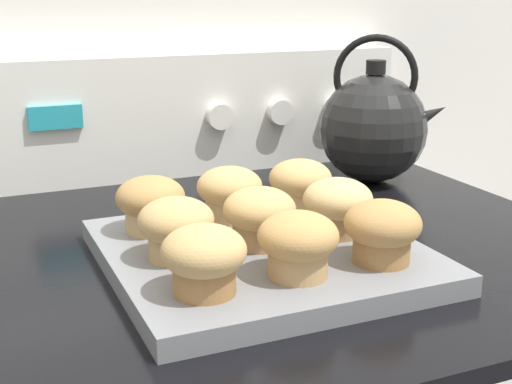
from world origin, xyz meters
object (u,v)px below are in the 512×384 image
Objects in this scene: muffin_r1_c1 at (259,215)px; muffin_r2_c2 at (300,184)px; muffin_r1_c2 at (338,205)px; tea_kettle at (374,126)px; muffin_r0_c1 at (298,243)px; muffin_r2_c0 at (151,203)px; muffin_r1_c0 at (176,227)px; muffin_r2_c1 at (230,192)px; muffin_pan at (261,255)px; muffin_r0_c0 at (204,258)px; muffin_r0_c2 at (382,230)px.

muffin_r1_c1 is 0.13m from muffin_r2_c2.
tea_kettle reaches higher than muffin_r1_c2.
muffin_r0_c1 is 0.20m from muffin_r2_c0.
muffin_r2_c1 is (0.09, 0.09, 0.00)m from muffin_r1_c0.
muffin_r1_c0 and muffin_r2_c1 have the same top height.
muffin_pan is 4.16× the size of muffin_r1_c1.
muffin_r0_c1 is at bearing -91.40° from muffin_pan.
muffin_r1_c1 is at bearing -92.04° from muffin_r2_c1.
muffin_r0_c1 is 0.44m from tea_kettle.
muffin_pan is 0.14m from muffin_r0_c0.
muffin_r1_c0 is at bearing -147.49° from tea_kettle.
muffin_r1_c1 is (-0.09, 0.09, 0.00)m from muffin_r0_c2.
muffin_r2_c1 is 0.33m from tea_kettle.
muffin_r2_c1 is 0.35× the size of tea_kettle.
muffin_r1_c0 is 0.18m from muffin_r1_c2.
muffin_r0_c1 is 1.00× the size of muffin_r0_c2.
muffin_r0_c0 is at bearing -154.05° from muffin_r1_c2.
muffin_r1_c2 is at bearing 43.81° from muffin_r0_c1.
muffin_r0_c1 and muffin_r1_c1 have the same top height.
muffin_pan is 0.14m from muffin_r2_c0.
muffin_r0_c2 is at bearing 0.34° from muffin_r0_c0.
muffin_r1_c1 is (0.00, 0.09, 0.00)m from muffin_r0_c1.
muffin_r1_c0 is at bearing -153.03° from muffin_r2_c2.
muffin_r2_c0 is (-0.18, 0.18, 0.00)m from muffin_r0_c2.
tea_kettle is (0.20, 0.24, 0.03)m from muffin_r1_c2.
muffin_r1_c2 is at bearing 0.03° from muffin_r1_c0.
muffin_r2_c2 is at bearing 44.49° from muffin_r0_c0.
muffin_r1_c0 is at bearing -179.97° from muffin_r1_c2.
muffin_r1_c2 is at bearing -129.36° from tea_kettle.
muffin_r0_c2 is at bearing -0.06° from muffin_r0_c1.
tea_kettle reaches higher than muffin_r1_c0.
muffin_r2_c0 is 1.00× the size of muffin_r2_c1.
muffin_r0_c1 is (0.09, 0.00, 0.00)m from muffin_r0_c0.
tea_kettle is (0.38, 0.24, 0.03)m from muffin_r1_c0.
muffin_r2_c2 is (0.09, 0.09, 0.00)m from muffin_r1_c1.
muffin_r1_c2 is 0.32m from tea_kettle.
muffin_r2_c0 is 0.19m from muffin_r2_c2.
muffin_r0_c0 is at bearing -91.73° from muffin_r1_c0.
muffin_r0_c2 is at bearing -44.84° from muffin_pan.
muffin_r0_c1 is at bearing -90.30° from muffin_r1_c1.
muffin_r2_c2 is at bearing 88.98° from muffin_r0_c2.
muffin_r0_c1 is 0.18m from muffin_r2_c1.
tea_kettle is at bearing 32.51° from muffin_r1_c0.
muffin_r0_c1 is 1.00× the size of muffin_r2_c2.
muffin_r0_c1 is 1.00× the size of muffin_r2_c0.
muffin_r2_c1 is (0.00, 0.09, 0.04)m from muffin_pan.
muffin_r1_c2 is at bearing 0.09° from muffin_pan.
muffin_r1_c0 is at bearing 153.87° from muffin_r0_c2.
muffin_r0_c0 is 0.13m from muffin_r1_c1.
muffin_r1_c2 is (0.00, 0.09, 0.00)m from muffin_r0_c2.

